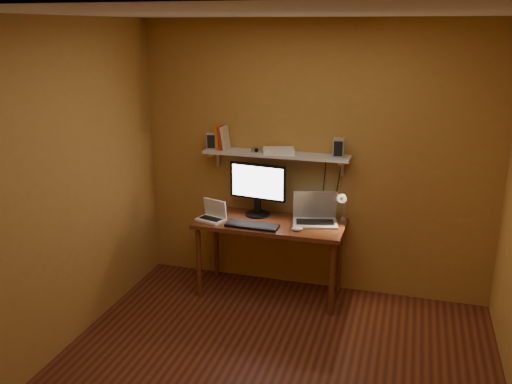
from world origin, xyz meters
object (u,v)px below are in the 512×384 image
(desk, at_px, (270,230))
(router, at_px, (279,151))
(mouse, at_px, (297,229))
(wall_shelf, at_px, (276,155))
(shelf_camera, at_px, (257,150))
(desk_lamp, at_px, (343,203))
(netbook, at_px, (213,214))
(laptop, at_px, (315,215))
(monitor, at_px, (258,187))
(speaker_right, at_px, (339,148))
(speaker_left, at_px, (212,141))
(keyboard, at_px, (252,226))

(desk, xyz_separation_m, router, (0.03, 0.18, 0.73))
(mouse, distance_m, router, 0.76)
(wall_shelf, bearing_deg, shelf_camera, -161.46)
(mouse, height_order, desk_lamp, desk_lamp)
(wall_shelf, xyz_separation_m, netbook, (-0.54, -0.29, -0.55))
(laptop, xyz_separation_m, router, (-0.38, 0.08, 0.57))
(desk, distance_m, wall_shelf, 0.72)
(wall_shelf, height_order, monitor, wall_shelf)
(speaker_right, bearing_deg, desk, -165.78)
(monitor, xyz_separation_m, desk_lamp, (0.83, -0.02, -0.08))
(speaker_left, height_order, shelf_camera, speaker_left)
(mouse, bearing_deg, netbook, 156.93)
(wall_shelf, xyz_separation_m, speaker_left, (-0.64, -0.01, 0.10))
(netbook, xyz_separation_m, keyboard, (0.42, -0.08, -0.04))
(speaker_right, distance_m, shelf_camera, 0.77)
(shelf_camera, bearing_deg, wall_shelf, 18.54)
(keyboard, xyz_separation_m, speaker_right, (0.71, 0.37, 0.70))
(netbook, bearing_deg, speaker_right, 31.55)
(desk, distance_m, router, 0.76)
(laptop, bearing_deg, monitor, 162.27)
(desk, bearing_deg, speaker_right, 17.85)
(laptop, xyz_separation_m, speaker_left, (-1.05, 0.08, 0.63))
(mouse, relative_size, router, 0.36)
(wall_shelf, height_order, mouse, wall_shelf)
(shelf_camera, relative_size, router, 0.37)
(desk, distance_m, laptop, 0.45)
(mouse, height_order, speaker_left, speaker_left)
(laptop, height_order, desk_lamp, desk_lamp)
(monitor, xyz_separation_m, netbook, (-0.37, -0.25, -0.24))
(laptop, relative_size, speaker_right, 2.65)
(wall_shelf, relative_size, speaker_left, 8.56)
(monitor, relative_size, laptop, 1.23)
(monitor, height_order, netbook, monitor)
(netbook, xyz_separation_m, mouse, (0.84, -0.06, -0.04))
(desk, relative_size, mouse, 13.48)
(monitor, bearing_deg, shelf_camera, -106.52)
(netbook, bearing_deg, desk_lamp, 27.84)
(netbook, bearing_deg, shelf_camera, 49.55)
(desk, distance_m, keyboard, 0.24)
(shelf_camera, bearing_deg, laptop, -3.14)
(router, bearing_deg, monitor, -170.67)
(shelf_camera, bearing_deg, keyboard, -81.16)
(mouse, bearing_deg, monitor, 127.48)
(desk, bearing_deg, desk_lamp, 10.81)
(laptop, distance_m, mouse, 0.29)
(speaker_left, bearing_deg, mouse, -28.88)
(monitor, xyz_separation_m, laptop, (0.58, -0.05, -0.21))
(mouse, relative_size, desk_lamp, 0.28)
(laptop, height_order, router, router)
(netbook, bearing_deg, router, 43.39)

